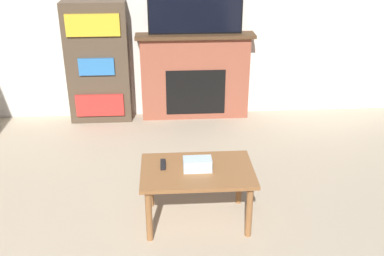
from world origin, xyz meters
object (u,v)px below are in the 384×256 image
(fireplace, at_px, (195,76))
(tv, at_px, (195,7))
(bookshelf, at_px, (98,63))
(coffee_table, at_px, (197,177))

(fireplace, bearing_deg, tv, -90.00)
(tv, bearing_deg, fireplace, 90.00)
(fireplace, height_order, bookshelf, bookshelf)
(coffee_table, bearing_deg, fireplace, 86.36)
(fireplace, height_order, coffee_table, fireplace)
(tv, height_order, bookshelf, tv)
(fireplace, distance_m, tv, 0.82)
(bookshelf, bearing_deg, tv, 0.16)
(fireplace, height_order, tv, tv)
(fireplace, relative_size, tv, 1.28)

